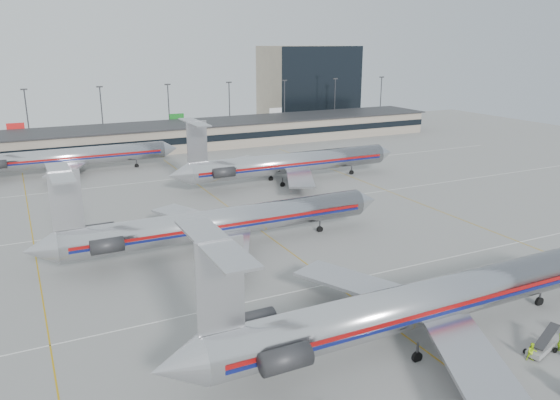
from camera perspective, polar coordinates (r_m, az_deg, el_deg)
ground at (r=55.88m, az=11.03°, el=-12.42°), size 260.00×260.00×0.00m
apron_markings at (r=63.18m, az=5.54°, el=-8.64°), size 160.00×0.15×0.02m
terminal at (r=141.81m, az=-13.46°, el=6.34°), size 162.00×17.00×6.25m
light_mast_row at (r=154.63m, az=-14.80°, el=9.08°), size 163.60×0.40×15.28m
distant_building at (r=191.03m, az=2.94°, el=12.04°), size 30.00×20.00×25.00m
jet_foreground at (r=51.59m, az=14.40°, el=-10.39°), size 50.50×29.74×13.22m
jet_second_row at (r=71.92m, az=-6.52°, el=-2.37°), size 48.48×28.54×12.69m
jet_third_row at (r=105.81m, az=0.71°, el=3.88°), size 48.34×29.74×13.22m
jet_back_row at (r=120.99m, az=-21.33°, el=4.20°), size 44.77×27.54×12.24m
cart_inner at (r=47.53m, az=20.25°, el=-18.02°), size 1.88×1.36×1.02m
belt_loader at (r=54.94m, az=25.65°, el=-13.69°), size 4.22×2.19×2.16m
ramp_worker_near at (r=56.03m, az=27.23°, el=-13.02°), size 0.70×0.70×1.65m
ramp_worker_far at (r=53.31m, az=24.83°, el=-14.21°), size 1.02×0.95×1.68m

